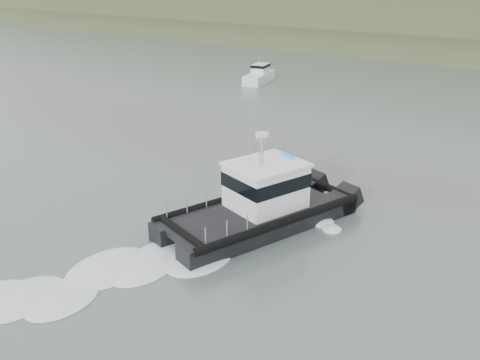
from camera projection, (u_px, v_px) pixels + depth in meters
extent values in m
plane|color=#465350|center=(105.00, 285.00, 25.29)|extent=(400.00, 400.00, 0.00)
cube|color=black|center=(243.00, 210.00, 32.05)|extent=(5.13, 11.74, 1.30)
cube|color=black|center=(274.00, 228.00, 29.87)|extent=(5.13, 11.74, 1.30)
cube|color=black|center=(251.00, 213.00, 30.47)|extent=(7.38, 11.13, 0.27)
cube|color=white|center=(266.00, 186.00, 30.56)|extent=(4.32, 4.73, 2.49)
cube|color=black|center=(266.00, 179.00, 30.39)|extent=(4.40, 4.81, 0.81)
cube|color=white|center=(266.00, 164.00, 30.07)|extent=(4.60, 5.00, 0.17)
cylinder|color=#989CA0|center=(262.00, 151.00, 29.56)|extent=(0.17, 0.17, 1.95)
cylinder|color=white|center=(262.00, 135.00, 29.22)|extent=(0.76, 0.76, 0.19)
cube|color=white|center=(259.00, 78.00, 70.14)|extent=(3.58, 6.94, 1.32)
cube|color=white|center=(261.00, 69.00, 70.21)|extent=(2.29, 2.96, 1.32)
cube|color=black|center=(261.00, 66.00, 70.04)|extent=(2.36, 3.03, 0.39)
cylinder|color=#989CA0|center=(259.00, 60.00, 69.28)|extent=(0.09, 0.09, 1.32)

